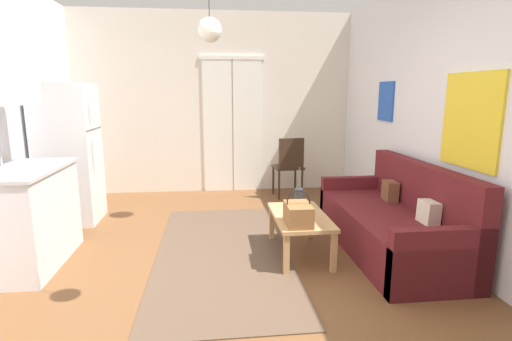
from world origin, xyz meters
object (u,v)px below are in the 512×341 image
handbag (298,214)px  bamboo_vase (299,198)px  accent_chair (289,164)px  pendant_lamp_far (210,30)px  couch (396,224)px  refrigerator (69,154)px  coffee_table (300,220)px

handbag → bamboo_vase: bearing=76.7°
accent_chair → pendant_lamp_far: size_ratio=1.34×
couch → pendant_lamp_far: size_ratio=2.86×
bamboo_vase → refrigerator: refrigerator is taller
pendant_lamp_far → accent_chair: bearing=45.2°
coffee_table → accent_chair: 2.17m
couch → pendant_lamp_far: 2.85m
bamboo_vase → pendant_lamp_far: size_ratio=0.62×
couch → bamboo_vase: bearing=164.1°
refrigerator → accent_chair: refrigerator is taller
handbag → refrigerator: (-2.48, 1.60, 0.34)m
coffee_table → accent_chair: accent_chair is taller
bamboo_vase → handbag: (-0.12, -0.52, -0.00)m
couch → refrigerator: bearing=159.0°
bamboo_vase → refrigerator: 2.84m
couch → coffee_table: couch is taller
couch → accent_chair: (-0.66, 2.16, 0.24)m
pendant_lamp_far → couch: bearing=-29.1°
coffee_table → refrigerator: bearing=152.5°
accent_chair → couch: bearing=101.3°
refrigerator → pendant_lamp_far: 2.25m
handbag → pendant_lamp_far: 2.28m
couch → pendant_lamp_far: bearing=150.9°
coffee_table → bamboo_vase: size_ratio=2.19×
coffee_table → refrigerator: 2.93m
coffee_table → refrigerator: refrigerator is taller
refrigerator → couch: bearing=-21.0°
handbag → refrigerator: refrigerator is taller
bamboo_vase → accent_chair: accent_chair is taller
bamboo_vase → coffee_table: bearing=-99.4°
couch → bamboo_vase: (-0.93, 0.27, 0.23)m
accent_chair → pendant_lamp_far: bearing=39.5°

